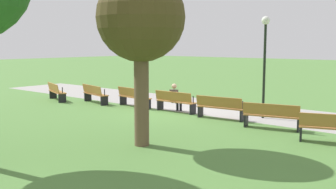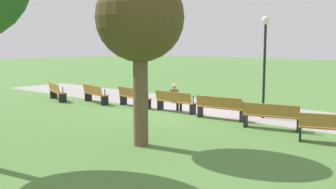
{
  "view_description": "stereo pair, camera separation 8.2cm",
  "coord_description": "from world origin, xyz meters",
  "px_view_note": "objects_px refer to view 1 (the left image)",
  "views": [
    {
      "loc": [
        10.29,
        -12.86,
        2.87
      ],
      "look_at": [
        -0.0,
        -0.53,
        0.8
      ],
      "focal_mm": 42.18,
      "sensor_mm": 36.0,
      "label": 1
    },
    {
      "loc": [
        10.36,
        -12.81,
        2.87
      ],
      "look_at": [
        -0.0,
        -0.53,
        0.8
      ],
      "focal_mm": 42.18,
      "sensor_mm": 36.0,
      "label": 2
    }
  ],
  "objects_px": {
    "bench_3": "(175,101)",
    "lamp_post": "(265,48)",
    "bench_6": "(333,127)",
    "bench_4": "(220,107)",
    "bench_2": "(134,97)",
    "bench_0": "(56,91)",
    "person_seated": "(175,97)",
    "tree_0": "(141,20)",
    "bench_5": "(271,115)",
    "bench_1": "(94,93)"
  },
  "relations": [
    {
      "from": "bench_4",
      "to": "person_seated",
      "type": "bearing_deg",
      "value": 166.86
    },
    {
      "from": "bench_1",
      "to": "bench_6",
      "type": "relative_size",
      "value": 1.0
    },
    {
      "from": "bench_1",
      "to": "bench_4",
      "type": "relative_size",
      "value": 1.01
    },
    {
      "from": "bench_3",
      "to": "lamp_post",
      "type": "bearing_deg",
      "value": 19.01
    },
    {
      "from": "bench_2",
      "to": "person_seated",
      "type": "xyz_separation_m",
      "value": [
        2.21,
        0.28,
        0.16
      ]
    },
    {
      "from": "bench_3",
      "to": "bench_6",
      "type": "distance_m",
      "value": 6.92
    },
    {
      "from": "bench_2",
      "to": "bench_6",
      "type": "relative_size",
      "value": 1.0
    },
    {
      "from": "bench_5",
      "to": "bench_4",
      "type": "bearing_deg",
      "value": 156.92
    },
    {
      "from": "bench_2",
      "to": "bench_4",
      "type": "height_order",
      "value": "same"
    },
    {
      "from": "bench_4",
      "to": "tree_0",
      "type": "relative_size",
      "value": 0.4
    },
    {
      "from": "bench_1",
      "to": "bench_4",
      "type": "xyz_separation_m",
      "value": [
        6.91,
        0.4,
        0.0
      ]
    },
    {
      "from": "bench_3",
      "to": "bench_2",
      "type": "bearing_deg",
      "value": -176.72
    },
    {
      "from": "bench_0",
      "to": "lamp_post",
      "type": "relative_size",
      "value": 0.49
    },
    {
      "from": "person_seated",
      "to": "lamp_post",
      "type": "distance_m",
      "value": 4.25
    },
    {
      "from": "bench_0",
      "to": "bench_3",
      "type": "height_order",
      "value": "same"
    },
    {
      "from": "bench_4",
      "to": "bench_2",
      "type": "bearing_deg",
      "value": 173.39
    },
    {
      "from": "tree_0",
      "to": "bench_2",
      "type": "bearing_deg",
      "value": 136.72
    },
    {
      "from": "bench_4",
      "to": "lamp_post",
      "type": "relative_size",
      "value": 0.49
    },
    {
      "from": "bench_5",
      "to": "bench_6",
      "type": "xyz_separation_m",
      "value": [
        2.22,
        -0.65,
        0.0
      ]
    },
    {
      "from": "bench_5",
      "to": "person_seated",
      "type": "bearing_deg",
      "value": 158.63
    },
    {
      "from": "bench_5",
      "to": "lamp_post",
      "type": "relative_size",
      "value": 0.5
    },
    {
      "from": "bench_1",
      "to": "bench_6",
      "type": "xyz_separation_m",
      "value": [
        11.41,
        -0.65,
        0.0
      ]
    },
    {
      "from": "bench_2",
      "to": "bench_6",
      "type": "distance_m",
      "value": 9.19
    },
    {
      "from": "bench_5",
      "to": "bench_6",
      "type": "height_order",
      "value": "same"
    },
    {
      "from": "bench_6",
      "to": "lamp_post",
      "type": "bearing_deg",
      "value": 125.08
    },
    {
      "from": "bench_4",
      "to": "lamp_post",
      "type": "distance_m",
      "value": 2.84
    },
    {
      "from": "bench_2",
      "to": "person_seated",
      "type": "height_order",
      "value": "person_seated"
    },
    {
      "from": "bench_2",
      "to": "bench_6",
      "type": "bearing_deg",
      "value": 0.05
    },
    {
      "from": "tree_0",
      "to": "bench_3",
      "type": "bearing_deg",
      "value": 119.09
    },
    {
      "from": "bench_0",
      "to": "bench_3",
      "type": "xyz_separation_m",
      "value": [
        6.82,
        1.18,
        0.0
      ]
    },
    {
      "from": "person_seated",
      "to": "lamp_post",
      "type": "relative_size",
      "value": 0.31
    },
    {
      "from": "bench_3",
      "to": "tree_0",
      "type": "bearing_deg",
      "value": -60.91
    },
    {
      "from": "tree_0",
      "to": "person_seated",
      "type": "bearing_deg",
      "value": 119.29
    },
    {
      "from": "bench_0",
      "to": "person_seated",
      "type": "xyz_separation_m",
      "value": [
        6.71,
        1.33,
        0.16
      ]
    },
    {
      "from": "bench_1",
      "to": "bench_6",
      "type": "height_order",
      "value": "same"
    },
    {
      "from": "bench_4",
      "to": "person_seated",
      "type": "distance_m",
      "value": 2.44
    },
    {
      "from": "bench_3",
      "to": "bench_6",
      "type": "xyz_separation_m",
      "value": [
        6.82,
        -1.18,
        0.0
      ]
    },
    {
      "from": "bench_5",
      "to": "bench_6",
      "type": "relative_size",
      "value": 1.0
    },
    {
      "from": "bench_5",
      "to": "person_seated",
      "type": "distance_m",
      "value": 4.75
    },
    {
      "from": "bench_4",
      "to": "bench_0",
      "type": "bearing_deg",
      "value": 179.95
    },
    {
      "from": "bench_5",
      "to": "person_seated",
      "type": "height_order",
      "value": "person_seated"
    },
    {
      "from": "bench_5",
      "to": "person_seated",
      "type": "relative_size",
      "value": 1.62
    },
    {
      "from": "bench_2",
      "to": "bench_5",
      "type": "relative_size",
      "value": 0.99
    },
    {
      "from": "bench_6",
      "to": "tree_0",
      "type": "bearing_deg",
      "value": -158.12
    },
    {
      "from": "bench_0",
      "to": "bench_5",
      "type": "relative_size",
      "value": 1.0
    },
    {
      "from": "tree_0",
      "to": "bench_0",
      "type": "bearing_deg",
      "value": 158.91
    },
    {
      "from": "bench_1",
      "to": "bench_2",
      "type": "relative_size",
      "value": 1.01
    },
    {
      "from": "bench_4",
      "to": "bench_3",
      "type": "bearing_deg",
      "value": 170.1
    },
    {
      "from": "bench_6",
      "to": "bench_5",
      "type": "bearing_deg",
      "value": 143.74
    },
    {
      "from": "bench_1",
      "to": "bench_2",
      "type": "xyz_separation_m",
      "value": [
        2.28,
        0.4,
        0.0
      ]
    }
  ]
}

